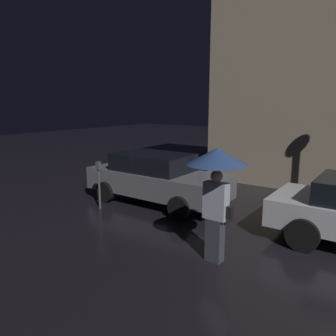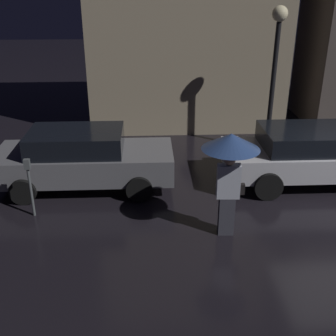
# 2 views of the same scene
# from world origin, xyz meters

# --- Properties ---
(parked_car_grey) EXTENTS (4.29, 1.89, 1.46)m
(parked_car_grey) POSITION_xyz_m (-6.07, 1.36, 0.76)
(parked_car_grey) COLOR slate
(parked_car_grey) RESTS_ON ground
(parked_car_silver) EXTENTS (4.41, 2.05, 1.40)m
(parked_car_silver) POSITION_xyz_m (-0.38, 1.37, 0.75)
(parked_car_silver) COLOR #B7B7BF
(parked_car_silver) RESTS_ON ground
(pedestrian_with_umbrella) EXTENTS (1.10, 1.10, 2.15)m
(pedestrian_with_umbrella) POSITION_xyz_m (-2.94, -0.95, 1.71)
(pedestrian_with_umbrella) COLOR #383842
(pedestrian_with_umbrella) RESTS_ON ground
(parking_meter) EXTENTS (0.12, 0.10, 1.34)m
(parking_meter) POSITION_xyz_m (-7.00, -0.04, 0.82)
(parking_meter) COLOR #4C5154
(parking_meter) RESTS_ON ground
(street_lamp_near) EXTENTS (0.43, 0.43, 4.12)m
(street_lamp_near) POSITION_xyz_m (-0.90, 3.54, 2.91)
(street_lamp_near) COLOR black
(street_lamp_near) RESTS_ON ground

